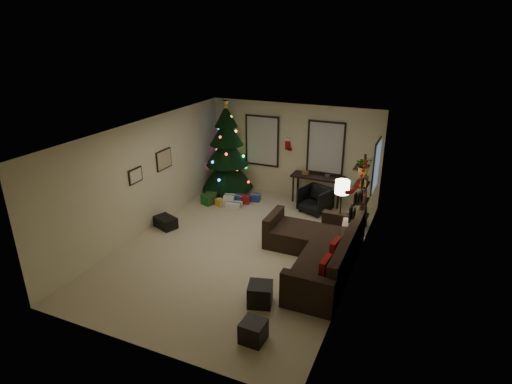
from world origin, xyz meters
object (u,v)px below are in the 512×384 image
at_px(desk, 318,179).
at_px(bookshelf, 363,196).
at_px(desk_chair, 315,200).
at_px(christmas_tree, 227,154).
at_px(sofa, 319,252).

bearing_deg(desk, bookshelf, -41.39).
xyz_separation_m(desk_chair, bookshelf, (1.32, -0.63, 0.56)).
bearing_deg(christmas_tree, desk, 4.74).
distance_m(christmas_tree, desk, 2.77).
xyz_separation_m(desk, desk_chair, (0.13, -0.65, -0.35)).
bearing_deg(bookshelf, sofa, -103.94).
height_order(desk, bookshelf, bookshelf).
height_order(christmas_tree, desk_chair, christmas_tree).
distance_m(desk, desk_chair, 0.75).
height_order(sofa, bookshelf, bookshelf).
xyz_separation_m(christmas_tree, sofa, (3.69, -3.02, -0.87)).
relative_size(desk, desk_chair, 2.11).
relative_size(christmas_tree, desk, 1.93).
relative_size(desk, bookshelf, 0.79).
bearing_deg(sofa, desk_chair, 107.90).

